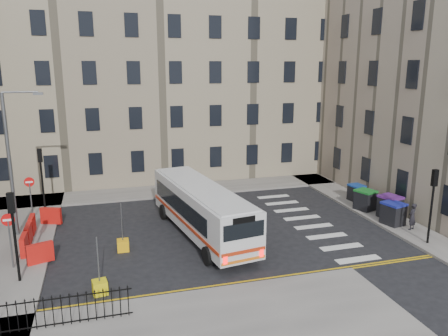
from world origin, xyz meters
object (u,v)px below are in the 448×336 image
bollard_yellow (123,245)px  wheelie_bin_e (356,193)px  wheelie_bin_a (393,213)px  pedestrian (412,217)px  wheelie_bin_d (367,199)px  streetlamp (10,163)px  wheelie_bin_b (390,207)px  bus (201,208)px  bollard_chevron (100,287)px  wheelie_bin_c (365,200)px

bollard_yellow → wheelie_bin_e: bearing=13.4°
wheelie_bin_a → pedestrian: pedestrian is taller
wheelie_bin_d → streetlamp: bearing=-168.1°
wheelie_bin_b → wheelie_bin_d: bearing=79.3°
bus → wheelie_bin_d: 11.98m
wheelie_bin_b → wheelie_bin_d: 2.19m
bus → wheelie_bin_a: (11.45, -1.85, -0.82)m
wheelie_bin_b → wheelie_bin_e: size_ratio=1.32×
bollard_yellow → bollard_chevron: 4.47m
streetlamp → wheelie_bin_c: streetlamp is taller
streetlamp → wheelie_bin_e: bearing=0.7°
wheelie_bin_a → wheelie_bin_e: 4.82m
bus → bollard_chevron: bearing=-146.0°
wheelie_bin_b → wheelie_bin_e: 3.70m
wheelie_bin_b → streetlamp: bearing=156.3°
wheelie_bin_d → bollard_yellow: wheelie_bin_d is taller
wheelie_bin_b → bollard_yellow: wheelie_bin_b is taller
wheelie_bin_a → wheelie_bin_b: size_ratio=0.95×
streetlamp → wheelie_bin_a: size_ratio=5.66×
bus → bollard_yellow: size_ratio=17.92×
wheelie_bin_d → pedestrian: size_ratio=0.80×
streetlamp → bollard_yellow: size_ratio=13.57×
bus → wheelie_bin_c: size_ratio=7.21×
wheelie_bin_a → wheelie_bin_e: wheelie_bin_a is taller
wheelie_bin_d → wheelie_bin_e: 1.53m
bus → wheelie_bin_a: size_ratio=7.48×
wheelie_bin_a → bus: bearing=157.4°
pedestrian → wheelie_bin_c: bearing=-105.5°
wheelie_bin_b → wheelie_bin_c: size_ratio=1.02×
wheelie_bin_e → bollard_yellow: (-16.46, -3.91, -0.43)m
wheelie_bin_e → bollard_yellow: bearing=-173.9°
wheelie_bin_d → wheelie_bin_e: wheelie_bin_d is taller
wheelie_bin_d → bollard_yellow: 16.52m
bollard_chevron → wheelie_bin_e: bearing=24.9°
streetlamp → wheelie_bin_d: streetlamp is taller
bus → wheelie_bin_c: bearing=-3.7°
wheelie_bin_d → wheelie_bin_e: (0.12, 1.52, -0.02)m
wheelie_bin_b → bollard_yellow: 16.51m
wheelie_bin_d → wheelie_bin_a: bearing=-82.1°
wheelie_bin_c → bollard_yellow: (-15.89, -1.98, -0.53)m
streetlamp → bollard_chevron: (4.45, -7.92, -4.04)m
wheelie_bin_e → bollard_chevron: bearing=-162.4°
streetlamp → bus: 10.83m
wheelie_bin_d → bollard_yellow: size_ratio=2.13×
streetlamp → pedestrian: bearing=-14.2°
wheelie_bin_a → wheelie_bin_c: bearing=77.3°
streetlamp → wheelie_bin_d: bearing=-3.2°
wheelie_bin_a → bollard_yellow: (-15.92, 0.88, -0.53)m
streetlamp → wheelie_bin_e: 22.42m
bollard_yellow → bus: bearing=12.1°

